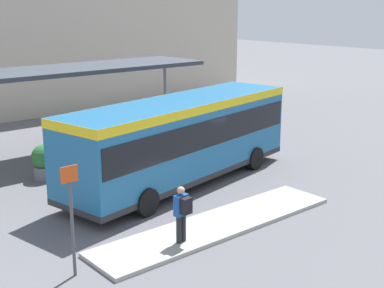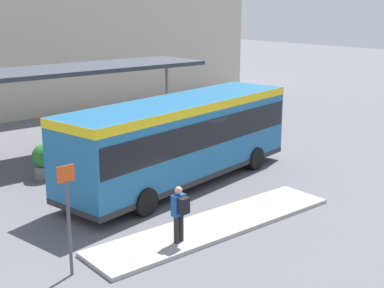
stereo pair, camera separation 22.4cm
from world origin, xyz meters
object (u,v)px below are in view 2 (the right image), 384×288
at_px(pedestrian_waiting, 180,211).
at_px(bicycle_white, 253,125).
at_px(bicycle_green, 247,122).
at_px(city_bus, 181,135).
at_px(potted_planter_near_shelter, 195,137).
at_px(platform_sign, 68,215).
at_px(bicycle_blue, 239,120).
at_px(potted_planter_far_side, 45,161).
at_px(bicycle_red, 228,118).

bearing_deg(pedestrian_waiting, bicycle_white, -60.83).
bearing_deg(bicycle_white, bicycle_green, -18.50).
distance_m(city_bus, bicycle_green, 9.57).
distance_m(potted_planter_near_shelter, platform_sign, 11.92).
bearing_deg(pedestrian_waiting, bicycle_blue, -57.32).
distance_m(potted_planter_near_shelter, potted_planter_far_side, 6.97).
xyz_separation_m(city_bus, platform_sign, (-6.42, -3.76, -0.26)).
distance_m(city_bus, bicycle_red, 10.29).
relative_size(bicycle_red, platform_sign, 0.60).
bearing_deg(potted_planter_far_side, bicycle_red, 12.03).
xyz_separation_m(bicycle_green, bicycle_blue, (0.12, 0.72, -0.02)).
height_order(city_bus, bicycle_blue, city_bus).
bearing_deg(pedestrian_waiting, city_bus, -45.76).
xyz_separation_m(bicycle_white, bicycle_green, (0.28, 0.72, -0.01)).
bearing_deg(city_bus, pedestrian_waiting, -139.84).
relative_size(bicycle_green, platform_sign, 0.61).
height_order(bicycle_white, potted_planter_near_shelter, potted_planter_near_shelter).
bearing_deg(bicycle_blue, bicycle_white, -20.85).
height_order(bicycle_green, potted_planter_far_side, potted_planter_far_side).
xyz_separation_m(bicycle_white, bicycle_blue, (0.40, 1.44, -0.02)).
bearing_deg(bicycle_green, potted_planter_near_shelter, 112.10).
xyz_separation_m(bicycle_green, bicycle_red, (-0.08, 1.44, -0.01)).
xyz_separation_m(city_bus, bicycle_white, (7.91, 4.01, -1.44)).
relative_size(bicycle_blue, bicycle_red, 0.97).
bearing_deg(platform_sign, potted_planter_far_side, 69.74).
xyz_separation_m(potted_planter_near_shelter, platform_sign, (-9.69, -6.88, 0.93)).
bearing_deg(platform_sign, pedestrian_waiting, -8.11).
xyz_separation_m(bicycle_white, platform_sign, (-14.33, -7.77, 1.18)).
relative_size(pedestrian_waiting, bicycle_green, 0.93).
bearing_deg(platform_sign, city_bus, 30.34).
relative_size(pedestrian_waiting, potted_planter_near_shelter, 1.34).
distance_m(bicycle_white, bicycle_green, 0.77).
xyz_separation_m(bicycle_red, potted_planter_near_shelter, (-4.85, -3.04, 0.27)).
bearing_deg(potted_planter_near_shelter, platform_sign, -144.61).
relative_size(bicycle_white, bicycle_blue, 1.08).
relative_size(pedestrian_waiting, bicycle_white, 0.91).
height_order(bicycle_blue, bicycle_red, bicycle_red).
bearing_deg(bicycle_blue, potted_planter_far_side, -86.85).
height_order(bicycle_green, platform_sign, platform_sign).
distance_m(city_bus, platform_sign, 7.45).
bearing_deg(potted_planter_near_shelter, city_bus, -136.27).
distance_m(bicycle_white, potted_planter_far_side, 11.61).
xyz_separation_m(pedestrian_waiting, bicycle_green, (11.58, 8.92, -0.66)).
height_order(bicycle_white, potted_planter_far_side, potted_planter_far_side).
bearing_deg(bicycle_green, potted_planter_far_side, 99.27).
distance_m(bicycle_green, platform_sign, 16.94).
relative_size(bicycle_blue, potted_planter_far_side, 1.20).
bearing_deg(city_bus, potted_planter_far_side, 124.46).
bearing_deg(potted_planter_near_shelter, bicycle_red, 32.08).
bearing_deg(bicycle_red, platform_sign, -48.29).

